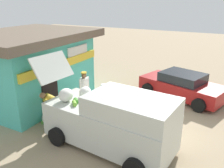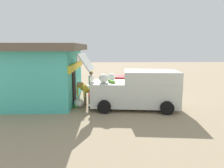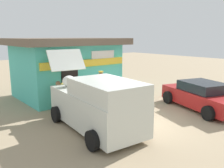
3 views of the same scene
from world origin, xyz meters
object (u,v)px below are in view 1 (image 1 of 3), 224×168
(delivery_van, at_px, (112,121))
(vendor_standing, at_px, (84,88))
(storefront_bar, at_px, (30,66))
(unloaded_banana_pile, at_px, (49,117))
(paint_bucket, at_px, (103,88))
(parked_sedan, at_px, (182,86))
(customer_bending, at_px, (53,104))

(delivery_van, distance_m, vendor_standing, 3.28)
(storefront_bar, relative_size, vendor_standing, 3.51)
(delivery_van, relative_size, unloaded_banana_pile, 6.18)
(delivery_van, relative_size, paint_bucket, 13.32)
(storefront_bar, distance_m, parked_sedan, 7.54)
(storefront_bar, bearing_deg, paint_bucket, -44.39)
(customer_bending, distance_m, unloaded_banana_pile, 0.75)
(storefront_bar, height_order, unloaded_banana_pile, storefront_bar)
(delivery_van, height_order, vendor_standing, delivery_van)
(delivery_van, xyz_separation_m, vendor_standing, (2.10, 2.52, 0.01))
(delivery_van, bearing_deg, vendor_standing, 50.21)
(parked_sedan, distance_m, customer_bending, 6.46)
(vendor_standing, relative_size, paint_bucket, 4.49)
(delivery_van, distance_m, customer_bending, 2.78)
(unloaded_banana_pile, height_order, paint_bucket, unloaded_banana_pile)
(customer_bending, bearing_deg, paint_bucket, 1.03)
(parked_sedan, xyz_separation_m, vendor_standing, (-3.34, 3.63, 0.37))
(delivery_van, bearing_deg, unloaded_banana_pile, 84.56)
(customer_bending, bearing_deg, delivery_van, -95.54)
(storefront_bar, xyz_separation_m, parked_sedan, (3.68, -6.49, -1.11))
(parked_sedan, bearing_deg, storefront_bar, 119.57)
(parked_sedan, distance_m, paint_bucket, 4.11)
(vendor_standing, height_order, paint_bucket, vendor_standing)
(storefront_bar, relative_size, unloaded_banana_pile, 7.32)
(parked_sedan, bearing_deg, vendor_standing, 132.62)
(customer_bending, distance_m, paint_bucket, 4.14)
(unloaded_banana_pile, xyz_separation_m, paint_bucket, (4.06, -0.25, -0.02))
(parked_sedan, distance_m, vendor_standing, 4.94)
(parked_sedan, bearing_deg, paint_bucket, 105.34)
(delivery_van, bearing_deg, storefront_bar, 71.92)
(storefront_bar, distance_m, paint_bucket, 3.95)
(delivery_van, xyz_separation_m, paint_bucket, (4.35, 2.83, -0.79))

